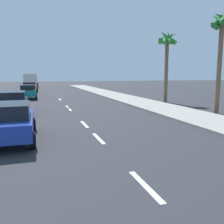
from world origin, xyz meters
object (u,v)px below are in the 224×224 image
at_px(parked_car_blue, 9,121).
at_px(parked_car_teal, 28,91).
at_px(palm_tree_far, 167,46).
at_px(parked_car_black, 13,102).
at_px(palm_tree_mid, 222,29).
at_px(parked_car_red, 30,87).
at_px(delivery_truck, 31,80).

bearing_deg(parked_car_blue, parked_car_teal, 89.41).
bearing_deg(palm_tree_far, parked_car_blue, -141.65).
height_order(parked_car_blue, parked_car_teal, same).
relative_size(parked_car_black, palm_tree_mid, 0.61).
xyz_separation_m(parked_car_black, parked_car_teal, (0.67, 10.76, -0.00)).
xyz_separation_m(parked_car_teal, palm_tree_mid, (12.84, -14.65, 4.83)).
bearing_deg(parked_car_teal, parked_car_red, 89.14).
bearing_deg(delivery_truck, parked_car_teal, -87.48).
bearing_deg(palm_tree_far, palm_tree_mid, -90.68).
relative_size(delivery_truck, palm_tree_mid, 0.90).
distance_m(delivery_truck, palm_tree_mid, 41.22).
distance_m(parked_car_teal, palm_tree_mid, 20.07).
relative_size(parked_car_black, parked_car_teal, 1.07).
bearing_deg(parked_car_blue, parked_car_red, 89.66).
relative_size(parked_car_teal, palm_tree_far, 0.58).
relative_size(parked_car_teal, parked_car_red, 0.88).
bearing_deg(parked_car_black, palm_tree_far, 12.96).
xyz_separation_m(parked_car_red, palm_tree_far, (12.90, -17.25, 4.54)).
height_order(parked_car_blue, parked_car_black, same).
height_order(delivery_truck, palm_tree_far, palm_tree_far).
xyz_separation_m(parked_car_blue, palm_tree_far, (13.18, 10.43, 4.54)).
distance_m(parked_car_teal, palm_tree_far, 15.60).
distance_m(palm_tree_mid, palm_tree_far, 7.20).
xyz_separation_m(parked_car_blue, parked_car_teal, (0.26, 17.89, -0.00)).
height_order(parked_car_black, delivery_truck, delivery_truck).
height_order(parked_car_black, parked_car_teal, same).
xyz_separation_m(parked_car_blue, palm_tree_mid, (13.09, 3.24, 4.83)).
bearing_deg(parked_car_teal, parked_car_blue, -91.57).
bearing_deg(parked_car_red, parked_car_black, -88.52).
distance_m(parked_car_black, parked_car_red, 20.56).
bearing_deg(palm_tree_far, parked_car_teal, 150.00).
distance_m(parked_car_blue, parked_car_teal, 17.89).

